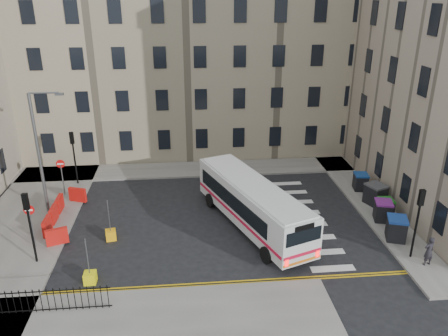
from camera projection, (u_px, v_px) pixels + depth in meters
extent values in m
plane|color=black|center=(244.00, 218.00, 28.68)|extent=(120.00, 120.00, 0.00)
cube|color=slate|center=(158.00, 171.00, 36.05)|extent=(36.00, 3.20, 0.15)
cube|color=slate|center=(354.00, 187.00, 33.13)|extent=(2.40, 26.00, 0.15)
cube|color=slate|center=(29.00, 220.00, 28.34)|extent=(6.00, 22.00, 0.15)
cube|color=slate|center=(115.00, 336.00, 18.82)|extent=(20.00, 6.00, 0.15)
cube|color=gray|center=(145.00, 61.00, 39.32)|extent=(38.00, 10.50, 16.00)
cylinder|color=black|center=(415.00, 231.00, 23.70)|extent=(0.12, 0.12, 3.20)
cube|color=black|center=(422.00, 198.00, 22.93)|extent=(0.28, 0.22, 0.90)
cylinder|color=black|center=(75.00, 164.00, 32.95)|extent=(0.12, 0.12, 3.20)
cube|color=black|center=(72.00, 138.00, 32.18)|extent=(0.28, 0.22, 0.90)
cylinder|color=black|center=(32.00, 236.00, 23.28)|extent=(0.12, 0.12, 3.20)
cube|color=black|center=(26.00, 201.00, 22.50)|extent=(0.28, 0.22, 0.90)
cylinder|color=#595B5E|center=(39.00, 155.00, 27.81)|extent=(0.20, 0.20, 8.00)
cube|color=#595B5E|center=(28.00, 92.00, 26.27)|extent=(0.50, 0.22, 0.14)
cylinder|color=#595B5E|center=(63.00, 179.00, 31.22)|extent=(0.08, 0.08, 2.40)
cube|color=red|center=(60.00, 160.00, 30.65)|extent=(0.60, 0.04, 0.60)
cylinder|color=#595B5E|center=(32.00, 229.00, 24.77)|extent=(0.08, 0.08, 2.40)
cube|color=red|center=(28.00, 205.00, 24.20)|extent=(0.60, 0.04, 0.60)
cube|color=red|center=(47.00, 226.00, 26.44)|extent=(0.25, 1.25, 1.00)
cube|color=red|center=(54.00, 214.00, 27.82)|extent=(0.25, 1.25, 1.00)
cube|color=red|center=(60.00, 204.00, 29.20)|extent=(0.25, 1.25, 1.00)
cube|color=red|center=(78.00, 195.00, 30.48)|extent=(1.26, 0.66, 1.00)
cube|color=red|center=(57.00, 236.00, 25.32)|extent=(1.26, 0.66, 1.00)
cube|color=black|center=(22.00, 293.00, 19.65)|extent=(7.80, 0.04, 0.04)
cube|color=black|center=(26.00, 311.00, 20.04)|extent=(7.80, 0.04, 0.04)
cube|color=silver|center=(252.00, 202.00, 27.03)|extent=(6.07, 10.94, 2.45)
cube|color=black|center=(231.00, 200.00, 26.86)|extent=(3.08, 8.08, 0.98)
cube|color=black|center=(265.00, 193.00, 27.86)|extent=(3.08, 8.08, 0.98)
cube|color=black|center=(215.00, 169.00, 31.42)|extent=(2.04, 0.81, 1.08)
cube|color=black|center=(304.00, 236.00, 22.36)|extent=(2.04, 0.81, 0.78)
cube|color=red|center=(234.00, 215.00, 26.75)|extent=(3.75, 9.91, 0.18)
cube|color=red|center=(269.00, 207.00, 27.76)|extent=(3.75, 9.91, 0.18)
cube|color=#FF0C0C|center=(287.00, 263.00, 22.45)|extent=(0.22, 0.12, 0.39)
cube|color=#FF0C0C|center=(317.00, 254.00, 23.25)|extent=(0.22, 0.12, 0.39)
cylinder|color=black|center=(210.00, 200.00, 30.01)|extent=(0.60, 1.01, 0.98)
cylinder|color=black|center=(242.00, 194.00, 31.00)|extent=(0.60, 1.01, 0.98)
cylinder|color=black|center=(266.00, 255.00, 23.82)|extent=(0.60, 1.01, 0.98)
cylinder|color=black|center=(303.00, 245.00, 24.82)|extent=(0.60, 1.01, 0.98)
cube|color=black|center=(396.00, 229.00, 25.81)|extent=(1.38, 1.48, 1.26)
cube|color=navy|center=(398.00, 219.00, 25.55)|extent=(1.45, 1.55, 0.13)
cube|color=black|center=(383.00, 212.00, 27.96)|extent=(1.25, 1.36, 1.19)
cube|color=#6D1F75|center=(384.00, 202.00, 27.71)|extent=(1.31, 1.42, 0.12)
cube|color=black|center=(385.00, 208.00, 28.56)|extent=(0.93, 1.06, 1.05)
cube|color=#176919|center=(386.00, 200.00, 28.34)|extent=(0.98, 1.11, 0.11)
cube|color=black|center=(375.00, 195.00, 30.08)|extent=(1.47, 1.56, 1.31)
cube|color=#3C3C3F|center=(377.00, 186.00, 29.80)|extent=(1.54, 1.64, 0.14)
cube|color=black|center=(360.00, 182.00, 32.31)|extent=(1.06, 1.19, 1.11)
cube|color=navy|center=(361.00, 175.00, 32.08)|extent=(1.12, 1.24, 0.12)
imported|color=black|center=(429.00, 251.00, 23.28)|extent=(0.69, 0.54, 1.69)
cube|color=#F6A60D|center=(111.00, 235.00, 26.15)|extent=(0.70, 0.70, 0.60)
cube|color=yellow|center=(90.00, 278.00, 22.27)|extent=(0.61, 0.61, 0.60)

